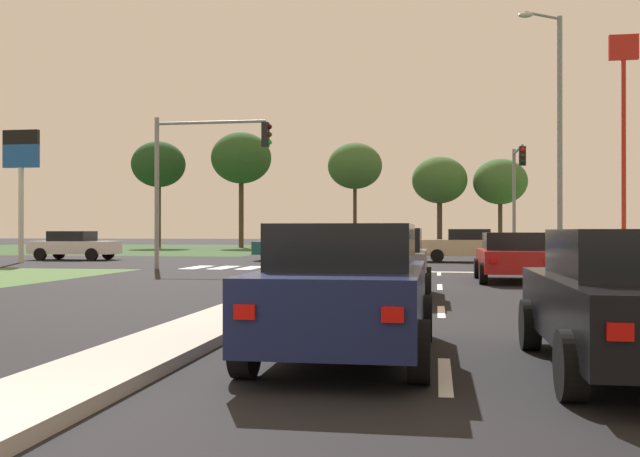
{
  "coord_description": "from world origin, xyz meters",
  "views": [
    {
      "loc": [
        3.41,
        -3.79,
        1.52
      ],
      "look_at": [
        -2.75,
        34.15,
        1.65
      ],
      "focal_mm": 40.34,
      "sensor_mm": 36.0,
      "label": 1
    }
  ],
  "objects_px": {
    "pedestrian_at_median": "(382,234)",
    "treeline_fifth": "(500,182)",
    "car_teal_seventh": "(299,246)",
    "traffic_signal_near_left": "(197,164)",
    "fuel_price_totem": "(21,166)",
    "treeline_near": "(158,165)",
    "car_beige_near": "(466,245)",
    "car_white_sixth": "(74,245)",
    "car_navy_eighth": "(347,290)",
    "treeline_third": "(355,166)",
    "car_black_fourth": "(637,300)",
    "treeline_second": "(241,158)",
    "treeline_fourth": "(440,180)",
    "car_blue_second": "(355,241)",
    "fastfood_pole_sign": "(624,98)",
    "traffic_signal_far_right": "(517,182)",
    "street_lamp_second": "(557,129)",
    "car_red_fifth": "(512,256)",
    "car_grey_third": "(385,262)"
  },
  "relations": [
    {
      "from": "traffic_signal_far_right",
      "to": "treeline_fifth",
      "type": "height_order",
      "value": "treeline_fifth"
    },
    {
      "from": "car_blue_second",
      "to": "traffic_signal_near_left",
      "type": "bearing_deg",
      "value": 81.58
    },
    {
      "from": "car_teal_seventh",
      "to": "traffic_signal_near_left",
      "type": "bearing_deg",
      "value": -15.24
    },
    {
      "from": "pedestrian_at_median",
      "to": "treeline_near",
      "type": "height_order",
      "value": "treeline_near"
    },
    {
      "from": "traffic_signal_near_left",
      "to": "treeline_near",
      "type": "bearing_deg",
      "value": 114.15
    },
    {
      "from": "traffic_signal_near_left",
      "to": "pedestrian_at_median",
      "type": "relative_size",
      "value": 3.2
    },
    {
      "from": "car_grey_third",
      "to": "car_blue_second",
      "type": "bearing_deg",
      "value": 97.59
    },
    {
      "from": "traffic_signal_far_right",
      "to": "street_lamp_second",
      "type": "relative_size",
      "value": 0.61
    },
    {
      "from": "car_black_fourth",
      "to": "treeline_third",
      "type": "bearing_deg",
      "value": 99.48
    },
    {
      "from": "treeline_near",
      "to": "car_red_fifth",
      "type": "bearing_deg",
      "value": -55.65
    },
    {
      "from": "treeline_second",
      "to": "treeline_fourth",
      "type": "relative_size",
      "value": 1.29
    },
    {
      "from": "fuel_price_totem",
      "to": "treeline_near",
      "type": "height_order",
      "value": "treeline_near"
    },
    {
      "from": "car_navy_eighth",
      "to": "fuel_price_totem",
      "type": "bearing_deg",
      "value": 128.85
    },
    {
      "from": "car_white_sixth",
      "to": "traffic_signal_near_left",
      "type": "relative_size",
      "value": 0.74
    },
    {
      "from": "car_teal_seventh",
      "to": "traffic_signal_near_left",
      "type": "relative_size",
      "value": 0.76
    },
    {
      "from": "treeline_third",
      "to": "treeline_fourth",
      "type": "height_order",
      "value": "treeline_third"
    },
    {
      "from": "car_black_fourth",
      "to": "treeline_third",
      "type": "xyz_separation_m",
      "value": [
        -9.25,
        55.35,
        6.49
      ]
    },
    {
      "from": "car_beige_near",
      "to": "car_white_sixth",
      "type": "distance_m",
      "value": 20.22
    },
    {
      "from": "car_navy_eighth",
      "to": "treeline_third",
      "type": "relative_size",
      "value": 0.47
    },
    {
      "from": "treeline_fifth",
      "to": "treeline_second",
      "type": "bearing_deg",
      "value": -174.89
    },
    {
      "from": "fuel_price_totem",
      "to": "pedestrian_at_median",
      "type": "bearing_deg",
      "value": 40.22
    },
    {
      "from": "car_red_fifth",
      "to": "treeline_near",
      "type": "height_order",
      "value": "treeline_near"
    },
    {
      "from": "car_black_fourth",
      "to": "car_navy_eighth",
      "type": "bearing_deg",
      "value": 171.03
    },
    {
      "from": "street_lamp_second",
      "to": "car_beige_near",
      "type": "bearing_deg",
      "value": 114.78
    },
    {
      "from": "car_beige_near",
      "to": "car_black_fourth",
      "type": "distance_m",
      "value": 27.77
    },
    {
      "from": "car_black_fourth",
      "to": "pedestrian_at_median",
      "type": "relative_size",
      "value": 2.36
    },
    {
      "from": "fuel_price_totem",
      "to": "treeline_near",
      "type": "bearing_deg",
      "value": 99.92
    },
    {
      "from": "car_beige_near",
      "to": "car_teal_seventh",
      "type": "distance_m",
      "value": 8.39
    },
    {
      "from": "traffic_signal_far_right",
      "to": "treeline_second",
      "type": "relative_size",
      "value": 0.57
    },
    {
      "from": "car_blue_second",
      "to": "fastfood_pole_sign",
      "type": "relative_size",
      "value": 0.31
    },
    {
      "from": "treeline_second",
      "to": "treeline_fourth",
      "type": "distance_m",
      "value": 17.96
    },
    {
      "from": "traffic_signal_far_right",
      "to": "street_lamp_second",
      "type": "xyz_separation_m",
      "value": [
        0.42,
        -10.02,
        1.39
      ]
    },
    {
      "from": "car_black_fourth",
      "to": "treeline_near",
      "type": "distance_m",
      "value": 60.7
    },
    {
      "from": "car_teal_seventh",
      "to": "fastfood_pole_sign",
      "type": "height_order",
      "value": "fastfood_pole_sign"
    },
    {
      "from": "pedestrian_at_median",
      "to": "treeline_third",
      "type": "height_order",
      "value": "treeline_third"
    },
    {
      "from": "car_red_fifth",
      "to": "fastfood_pole_sign",
      "type": "distance_m",
      "value": 29.13
    },
    {
      "from": "treeline_second",
      "to": "car_teal_seventh",
      "type": "bearing_deg",
      "value": -68.75
    },
    {
      "from": "pedestrian_at_median",
      "to": "fuel_price_totem",
      "type": "bearing_deg",
      "value": 98.29
    },
    {
      "from": "car_red_fifth",
      "to": "traffic_signal_near_left",
      "type": "xyz_separation_m",
      "value": [
        -11.59,
        5.02,
        3.39
      ]
    },
    {
      "from": "traffic_signal_near_left",
      "to": "treeline_second",
      "type": "relative_size",
      "value": 0.58
    },
    {
      "from": "fuel_price_totem",
      "to": "treeline_third",
      "type": "height_order",
      "value": "treeline_third"
    },
    {
      "from": "car_grey_third",
      "to": "treeline_second",
      "type": "height_order",
      "value": "treeline_second"
    },
    {
      "from": "car_beige_near",
      "to": "treeline_second",
      "type": "xyz_separation_m",
      "value": [
        -18.93,
        27.28,
        7.28
      ]
    },
    {
      "from": "car_black_fourth",
      "to": "car_teal_seventh",
      "type": "distance_m",
      "value": 29.38
    },
    {
      "from": "car_navy_eighth",
      "to": "pedestrian_at_median",
      "type": "distance_m",
      "value": 36.83
    },
    {
      "from": "car_navy_eighth",
      "to": "fuel_price_totem",
      "type": "distance_m",
      "value": 29.84
    },
    {
      "from": "traffic_signal_far_right",
      "to": "fuel_price_totem",
      "type": "relative_size",
      "value": 0.94
    },
    {
      "from": "car_beige_near",
      "to": "car_white_sixth",
      "type": "bearing_deg",
      "value": 92.0
    },
    {
      "from": "pedestrian_at_median",
      "to": "treeline_fifth",
      "type": "xyz_separation_m",
      "value": [
        8.99,
        19.86,
        4.57
      ]
    },
    {
      "from": "car_black_fourth",
      "to": "car_white_sixth",
      "type": "distance_m",
      "value": 34.17
    }
  ]
}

